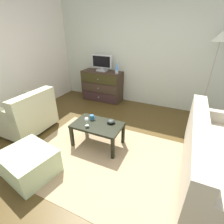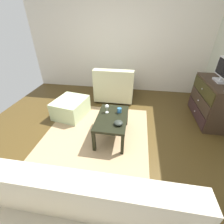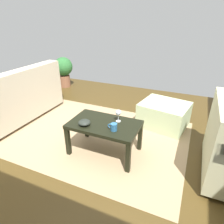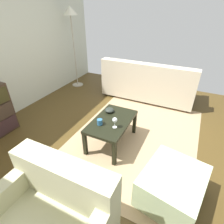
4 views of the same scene
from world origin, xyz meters
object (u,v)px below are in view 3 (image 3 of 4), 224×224
object	(u,v)px
mug	(114,127)
bowl_decorative	(84,123)
coffee_table	(104,127)
couch_large	(4,104)
wine_glass	(118,113)
ottoman	(164,114)
potted_plant	(64,69)

from	to	relation	value
mug	bowl_decorative	distance (m)	0.37
coffee_table	couch_large	bearing A→B (deg)	-1.63
wine_glass	ottoman	distance (m)	1.05
coffee_table	couch_large	size ratio (longest dim) A/B	0.43
wine_glass	potted_plant	bearing A→B (deg)	-40.60
coffee_table	bowl_decorative	distance (m)	0.26
coffee_table	bowl_decorative	bearing A→B (deg)	34.44
wine_glass	couch_large	size ratio (longest dim) A/B	0.08
coffee_table	bowl_decorative	size ratio (longest dim) A/B	5.86
coffee_table	couch_large	distance (m)	1.80
wine_glass	mug	size ratio (longest dim) A/B	1.38
ottoman	potted_plant	size ratio (longest dim) A/B	0.97
wine_glass	coffee_table	bearing A→B (deg)	39.37
bowl_decorative	couch_large	distance (m)	1.62
wine_glass	potted_plant	xyz separation A→B (m)	(2.19, -1.88, -0.10)
ottoman	potted_plant	distance (m)	2.81
wine_glass	couch_large	world-z (taller)	couch_large
wine_glass	potted_plant	world-z (taller)	potted_plant
coffee_table	mug	bearing A→B (deg)	147.68
bowl_decorative	potted_plant	distance (m)	2.82
bowl_decorative	couch_large	world-z (taller)	couch_large
coffee_table	wine_glass	distance (m)	0.25
ottoman	wine_glass	bearing A→B (deg)	64.58
wine_glass	ottoman	world-z (taller)	wine_glass
mug	potted_plant	size ratio (longest dim) A/B	0.16
coffee_table	ottoman	xyz separation A→B (m)	(-0.56, -1.00, -0.18)
bowl_decorative	couch_large	xyz separation A→B (m)	(1.60, -0.19, -0.11)
potted_plant	mug	bearing A→B (deg)	136.65
coffee_table	wine_glass	bearing A→B (deg)	-140.63
mug	potted_plant	distance (m)	3.06
mug	couch_large	xyz separation A→B (m)	(1.97, -0.16, -0.12)
ottoman	bowl_decorative	bearing A→B (deg)	56.35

